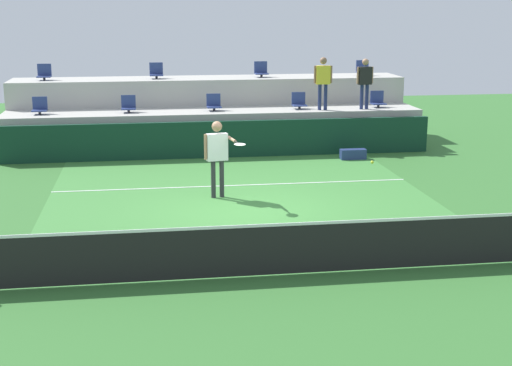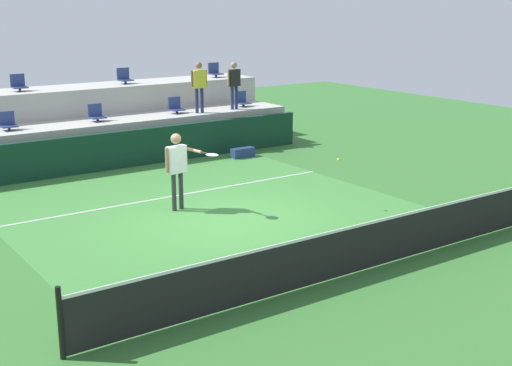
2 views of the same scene
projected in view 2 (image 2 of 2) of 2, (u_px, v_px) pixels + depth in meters
ground_plane at (226, 220)px, 15.58m from camera, size 40.00×40.00×0.00m
court_inner_paint at (203, 209)px, 16.37m from camera, size 9.00×10.00×0.01m
court_service_line at (175, 196)px, 17.48m from camera, size 9.00×0.06×0.00m
tennis_net at (346, 250)px, 12.28m from camera, size 10.48×0.08×1.07m
sponsor_backboard at (115, 150)px, 20.20m from camera, size 13.00×0.16×1.10m
seating_tier_lower at (98, 141)px, 21.21m from camera, size 13.00×1.80×1.25m
seating_tier_upper at (76, 119)px, 22.53m from camera, size 13.00×1.80×2.10m
stadium_chair_lower_left at (8, 123)px, 19.47m from camera, size 0.44×0.40×0.52m
stadium_chair_lower_center at (96, 114)px, 20.92m from camera, size 0.44×0.40×0.52m
stadium_chair_lower_right at (176, 107)px, 22.43m from camera, size 0.44×0.40×0.52m
stadium_chair_lower_far_right at (242, 100)px, 23.86m from camera, size 0.44×0.40×0.52m
stadium_chair_upper_left at (19, 84)px, 21.18m from camera, size 0.44×0.40×0.52m
stadium_chair_upper_right at (124, 77)px, 23.12m from camera, size 0.44×0.40×0.52m
stadium_chair_upper_far_right at (215, 71)px, 25.09m from camera, size 0.44×0.40×0.52m
tennis_player at (178, 163)px, 16.02m from camera, size 0.89×1.21×1.83m
spectator_leaning_on_rail at (199, 82)px, 22.30m from camera, size 0.58×0.23×1.65m
spectator_in_white at (234, 81)px, 23.06m from camera, size 0.57×0.24×1.58m
tennis_ball at (339, 160)px, 16.05m from camera, size 0.07×0.07×0.07m
equipment_bag at (243, 153)px, 21.79m from camera, size 0.76×0.28×0.30m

